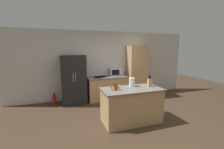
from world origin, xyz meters
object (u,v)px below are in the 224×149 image
Objects in this scene: microwave at (116,72)px; kettle at (132,82)px; spice_bottle_tall_dark at (115,87)px; spice_bottle_short_red at (114,89)px; spice_bottle_green_herb at (117,87)px; refrigerator at (74,79)px; pantry_cabinet at (136,71)px; spice_bottle_pale_salt at (111,89)px; fire_extinguisher at (54,100)px; spice_bottle_amber_oil at (119,88)px; knife_block at (150,82)px.

kettle is (-0.22, -1.88, -0.01)m from microwave.
spice_bottle_short_red is (-0.05, -0.06, -0.01)m from spice_bottle_tall_dark.
kettle is (0.50, 0.20, 0.05)m from spice_bottle_green_herb.
refrigerator is 1.65m from microwave.
spice_bottle_tall_dark reaches higher than spice_bottle_short_red.
spice_bottle_pale_salt is (-1.74, -2.00, -0.08)m from pantry_cabinet.
kettle is (0.57, 0.21, 0.05)m from spice_bottle_tall_dark.
pantry_cabinet is at bearing 0.35° from fire_extinguisher.
pantry_cabinet is 0.86m from microwave.
spice_bottle_short_red is 0.82× the size of spice_bottle_green_herb.
fire_extinguisher is at bearing 127.80° from spice_bottle_amber_oil.
refrigerator reaches higher than spice_bottle_pale_salt.
refrigerator is 0.84× the size of pantry_cabinet.
fire_extinguisher is at bearing 125.71° from spice_bottle_pale_salt.
pantry_cabinet is at bearing 50.38° from spice_bottle_short_red.
refrigerator reaches higher than spice_bottle_green_herb.
microwave reaches higher than spice_bottle_pale_salt.
knife_block is 2.30× the size of spice_bottle_tall_dark.
spice_bottle_tall_dark reaches higher than fire_extinguisher.
spice_bottle_short_red is at bearing -46.65° from spice_bottle_pale_salt.
pantry_cabinet is at bearing 50.32° from spice_bottle_tall_dark.
spice_bottle_tall_dark is 1.20× the size of spice_bottle_short_red.
microwave reaches higher than spice_bottle_tall_dark.
fire_extinguisher is (-2.31, -0.13, -0.86)m from microwave.
spice_bottle_green_herb is 0.54× the size of kettle.
pantry_cabinet reaches higher than spice_bottle_tall_dark.
microwave is 3.67× the size of spice_bottle_amber_oil.
knife_block reaches higher than spice_bottle_short_red.
refrigerator is 2.12m from spice_bottle_tall_dark.
spice_bottle_green_herb is (0.91, -1.93, 0.11)m from refrigerator.
spice_bottle_green_herb is (-0.96, -0.03, -0.05)m from knife_block.
spice_bottle_short_red is (-1.70, -2.05, -0.07)m from pantry_cabinet.
spice_bottle_green_herb is (0.06, 0.01, 0.00)m from spice_bottle_tall_dark.
spice_bottle_amber_oil is 1.60× the size of spice_bottle_pale_salt.
refrigerator is at bearing 113.47° from spice_bottle_tall_dark.
spice_bottle_pale_salt is at bearing -54.29° from fire_extinguisher.
microwave is at bearing 69.28° from spice_bottle_tall_dark.
refrigerator is 2.14m from spice_bottle_green_herb.
spice_bottle_tall_dark is 0.11m from spice_bottle_amber_oil.
spice_bottle_tall_dark is 0.53× the size of kettle.
spice_bottle_green_herb is at bearing -64.81° from refrigerator.
spice_bottle_tall_dark is at bearing 130.67° from spice_bottle_amber_oil.
refrigerator is at bearing 129.22° from kettle.
spice_bottle_green_herb is at bearing -109.25° from microwave.
spice_bottle_amber_oil is (0.07, -0.09, 0.00)m from spice_bottle_tall_dark.
fire_extinguisher is at bearing 142.81° from knife_block.
spice_bottle_tall_dark is at bearing -110.72° from microwave.
spice_bottle_green_herb is 0.16m from spice_bottle_pale_salt.
microwave is 1.97× the size of kettle.
spice_bottle_pale_salt is (0.75, -1.96, 0.08)m from refrigerator.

